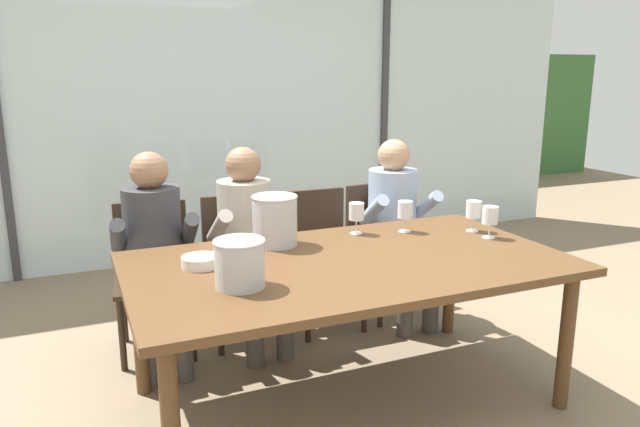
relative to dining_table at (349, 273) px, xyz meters
name	(u,v)px	position (x,y,z in m)	size (l,w,h in m)	color
ground	(281,324)	(0.00, 1.00, -0.67)	(14.00, 14.00, 0.00)	#847056
window_glass_panel	(214,109)	(0.00, 2.64, 0.63)	(7.27, 0.03, 2.60)	silver
window_mullion_right	(384,105)	(1.64, 2.62, 0.63)	(0.06, 0.06, 2.60)	#38383D
hillside_vineyard	(158,122)	(0.00, 5.98, 0.26)	(13.27, 2.40, 1.87)	#386633
dining_table	(349,273)	(0.00, 0.00, 0.00)	(2.07, 1.15, 0.74)	brown
chair_near_curtain	(153,265)	(-0.78, 1.01, -0.17)	(0.49, 0.49, 0.86)	#332319
chair_left_of_center	(240,255)	(-0.26, 1.00, -0.17)	(0.46, 0.46, 0.86)	#332319
chair_center	(319,247)	(0.26, 0.97, -0.17)	(0.45, 0.45, 0.86)	#332319
chair_right_of_center	(381,238)	(0.74, 1.01, -0.17)	(0.48, 0.48, 0.86)	#332319
person_charcoal_jacket	(155,245)	(-0.79, 0.85, 0.00)	(0.48, 0.62, 1.18)	#38383D
person_beige_jumper	(249,235)	(-0.24, 0.85, 0.00)	(0.47, 0.62, 1.18)	#B7AD9E
person_pale_blue_shirt	(397,218)	(0.76, 0.85, 0.00)	(0.48, 0.63, 1.18)	#9EB2D1
ice_bucket_primary	(275,220)	(-0.24, 0.38, 0.20)	(0.24, 0.24, 0.26)	#B7B7BC
ice_bucket_secondary	(240,263)	(-0.57, -0.15, 0.17)	(0.22, 0.22, 0.20)	#B7B7BC
tasting_bowl	(200,261)	(-0.67, 0.18, 0.09)	(0.17, 0.17, 0.05)	silver
wine_glass_by_left_taster	(405,211)	(0.51, 0.34, 0.18)	(0.08, 0.08, 0.17)	silver
wine_glass_near_bucket	(474,211)	(0.87, 0.20, 0.18)	(0.08, 0.08, 0.17)	silver
wine_glass_center_pour	(490,217)	(0.86, 0.05, 0.18)	(0.08, 0.08, 0.17)	silver
wine_glass_by_right_taster	(356,213)	(0.24, 0.41, 0.18)	(0.08, 0.08, 0.17)	silver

